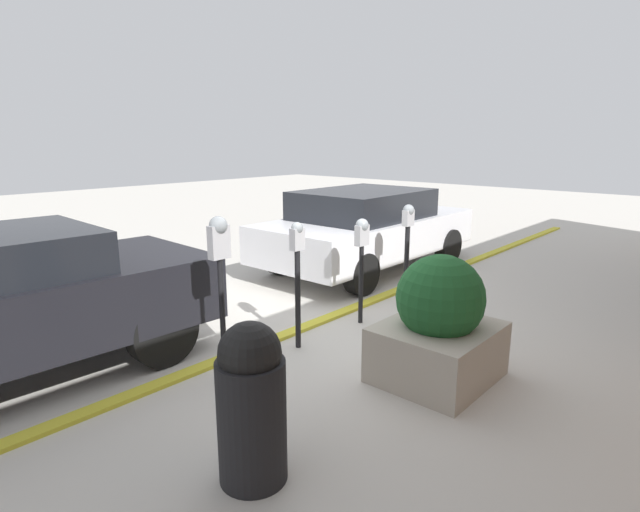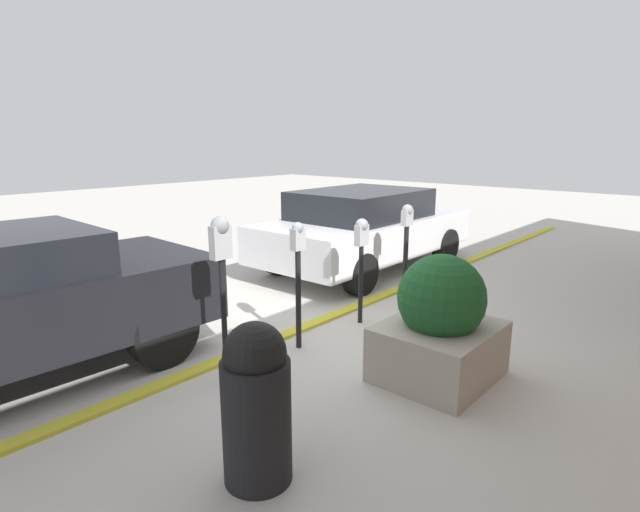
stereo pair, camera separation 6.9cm
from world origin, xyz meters
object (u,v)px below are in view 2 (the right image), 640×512
(planter_box, at_px, (440,325))
(parked_car_middle, at_px, (365,227))
(parking_meter_nearest, at_px, (221,257))
(parking_meter_middle, at_px, (361,246))
(trash_bin, at_px, (256,403))
(parking_meter_second, at_px, (298,263))
(parking_meter_fourth, at_px, (406,235))

(planter_box, distance_m, parked_car_middle, 4.27)
(parking_meter_nearest, bearing_deg, parking_meter_middle, 0.13)
(parking_meter_nearest, xyz_separation_m, trash_bin, (-0.74, -1.28, -0.67))
(parked_car_middle, height_order, trash_bin, parked_car_middle)
(parking_meter_second, relative_size, parked_car_middle, 0.33)
(parking_meter_fourth, distance_m, planter_box, 2.33)
(parking_meter_second, bearing_deg, parked_car_middle, 24.91)
(planter_box, relative_size, parked_car_middle, 0.28)
(parking_meter_fourth, bearing_deg, parked_car_middle, 52.87)
(planter_box, bearing_deg, parked_car_middle, 46.09)
(parking_meter_nearest, xyz_separation_m, parked_car_middle, (4.39, 1.60, -0.49))
(parking_meter_fourth, bearing_deg, trash_bin, -161.82)
(parking_meter_nearest, xyz_separation_m, parking_meter_middle, (2.14, 0.01, -0.24))
(parking_meter_middle, bearing_deg, parked_car_middle, 35.33)
(trash_bin, bearing_deg, parking_meter_fourth, 18.18)
(trash_bin, bearing_deg, parking_meter_second, 36.59)
(parking_meter_nearest, distance_m, trash_bin, 1.63)
(parking_meter_nearest, height_order, parking_meter_middle, parking_meter_nearest)
(parking_meter_second, height_order, trash_bin, parking_meter_second)
(parking_meter_fourth, height_order, parked_car_middle, parked_car_middle)
(planter_box, height_order, trash_bin, planter_box)
(parking_meter_middle, height_order, planter_box, parking_meter_middle)
(parking_meter_nearest, bearing_deg, planter_box, -45.71)
(trash_bin, bearing_deg, parking_meter_middle, 24.10)
(parking_meter_second, xyz_separation_m, parked_car_middle, (3.34, 1.55, -0.22))
(parking_meter_fourth, distance_m, trash_bin, 4.15)
(parking_meter_second, height_order, parking_meter_middle, parking_meter_second)
(parking_meter_second, distance_m, planter_box, 1.63)
(parking_meter_fourth, height_order, trash_bin, parking_meter_fourth)
(parking_meter_second, distance_m, parked_car_middle, 3.68)
(parking_meter_middle, xyz_separation_m, parked_car_middle, (2.25, 1.60, -0.25))
(parking_meter_middle, height_order, parked_car_middle, parked_car_middle)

